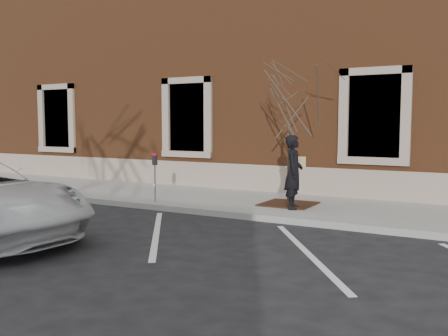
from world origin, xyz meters
The scene contains 9 objects.
ground centered at (0.00, 0.00, 0.00)m, with size 120.00×120.00×0.00m, color #28282B.
sidewalk_near centered at (0.00, 1.75, 0.07)m, with size 40.00×3.50×0.15m, color gray.
curb_near centered at (0.00, -0.05, 0.07)m, with size 40.00×0.12×0.15m, color #9E9E99.
parking_stripes centered at (0.00, -2.20, 0.00)m, with size 28.00×4.40×0.01m, color silver, non-canonical shape.
building_civic centered at (0.00, 7.74, 4.00)m, with size 40.00×8.62×8.00m.
man centered at (1.69, 1.01, 1.04)m, with size 0.65×0.43×1.78m, color black.
parking_meter centered at (-1.92, 0.30, 1.04)m, with size 0.12×0.09×1.28m.
tree_grate centered at (1.35, 1.55, 0.17)m, with size 1.27×1.27×0.03m, color #371A11.
sapling centered at (1.35, 1.55, 2.77)m, with size 2.25×2.25×3.75m.
Camera 1 is at (6.04, -10.19, 2.22)m, focal length 40.00 mm.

